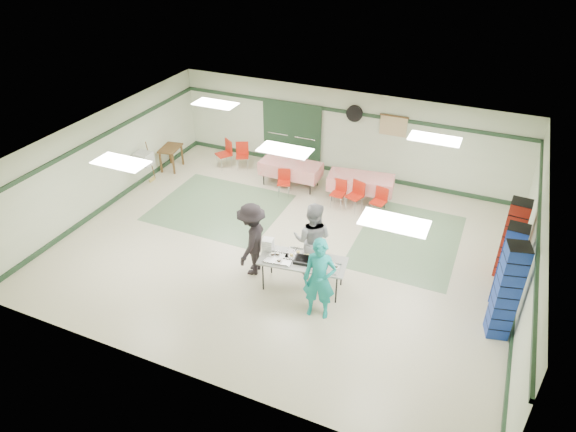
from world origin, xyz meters
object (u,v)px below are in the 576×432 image
at_px(dining_table_b, 291,168).
at_px(broom, 150,160).
at_px(chair_a, 356,193).
at_px(crate_stack_blue_b, 507,292).
at_px(volunteer_grey, 312,240).
at_px(volunteer_dark, 252,239).
at_px(chair_d, 284,179).
at_px(dining_table_a, 361,182).
at_px(crate_stack_blue_a, 509,265).
at_px(volunteer_teal, 319,279).
at_px(office_printer, 144,159).
at_px(chair_b, 339,190).
at_px(crate_stack_red, 512,239).
at_px(chair_loose_b, 226,151).
at_px(printer_table, 171,151).
at_px(chair_loose_a, 242,153).
at_px(serving_table, 303,262).
at_px(chair_c, 380,199).

height_order(dining_table_b, broom, broom).
height_order(chair_a, crate_stack_blue_b, crate_stack_blue_b).
relative_size(volunteer_grey, volunteer_dark, 1.03).
distance_m(dining_table_b, chair_d, 0.59).
bearing_deg(broom, dining_table_a, 15.02).
bearing_deg(crate_stack_blue_a, volunteer_teal, -150.08).
height_order(chair_a, crate_stack_blue_a, crate_stack_blue_a).
bearing_deg(office_printer, chair_b, 12.37).
bearing_deg(crate_stack_red, dining_table_a, 154.05).
xyz_separation_m(chair_a, office_printer, (-6.23, -1.26, 0.41)).
distance_m(chair_loose_b, printer_table, 1.77).
height_order(chair_a, chair_loose_a, chair_loose_a).
xyz_separation_m(serving_table, dining_table_a, (0.03, 4.35, -0.15)).
bearing_deg(chair_loose_b, chair_a, 24.31).
xyz_separation_m(chair_loose_a, printer_table, (-2.07, -0.98, 0.10)).
relative_size(chair_a, printer_table, 0.94).
bearing_deg(printer_table, chair_a, -10.70).
distance_m(printer_table, broom, 0.94).
bearing_deg(printer_table, broom, -104.97).
bearing_deg(broom, chair_b, 10.57).
xyz_separation_m(chair_a, crate_stack_blue_b, (4.07, -3.54, 0.56)).
bearing_deg(crate_stack_blue_b, chair_c, 133.82).
height_order(chair_b, chair_d, chair_b).
bearing_deg(chair_c, broom, -160.22).
bearing_deg(serving_table, dining_table_a, 81.76).
bearing_deg(chair_a, serving_table, -71.23).
relative_size(serving_table, crate_stack_blue_b, 0.92).
bearing_deg(printer_table, chair_d, -11.13).
xyz_separation_m(chair_d, chair_loose_b, (-2.43, 0.85, 0.10)).
relative_size(dining_table_a, crate_stack_blue_b, 0.89).
relative_size(volunteer_dark, chair_loose_b, 1.92).
bearing_deg(volunteer_teal, office_printer, 145.10).
distance_m(chair_b, chair_d, 1.70).
distance_m(chair_a, chair_c, 0.68).
distance_m(volunteer_teal, crate_stack_blue_b, 3.63).
height_order(volunteer_dark, printer_table, volunteer_dark).
relative_size(chair_a, chair_loose_b, 0.91).
distance_m(volunteer_dark, chair_a, 3.96).
height_order(serving_table, volunteer_dark, volunteer_dark).
xyz_separation_m(serving_table, chair_loose_a, (-4.08, 4.83, -0.19)).
bearing_deg(serving_table, office_printer, 149.84).
bearing_deg(crate_stack_blue_b, dining_table_a, 135.08).
relative_size(chair_b, printer_table, 0.88).
bearing_deg(volunteer_grey, chair_b, -91.97).
bearing_deg(crate_stack_blue_b, chair_b, 142.29).
relative_size(chair_c, chair_loose_b, 0.86).
height_order(chair_d, office_printer, office_printer).
height_order(volunteer_dark, chair_b, volunteer_dark).
bearing_deg(dining_table_b, crate_stack_blue_b, -33.09).
xyz_separation_m(volunteer_teal, chair_d, (-2.77, 4.44, -0.46)).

